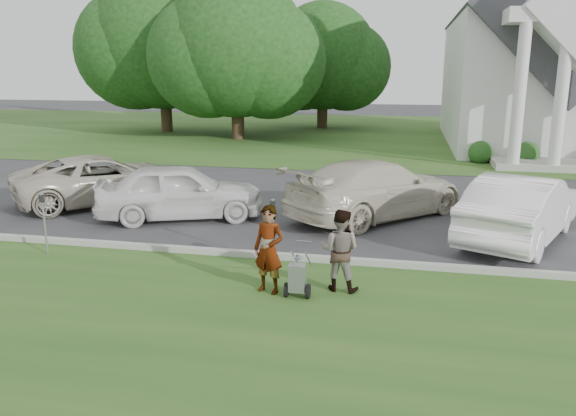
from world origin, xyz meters
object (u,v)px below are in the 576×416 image
(tree_back, at_px, (323,61))
(person_right, at_px, (340,251))
(parking_meter_far, at_px, (44,216))
(church, at_px, (540,36))
(car_c, at_px, (376,189))
(car_d, at_px, (521,208))
(parking_meter_near, at_px, (273,223))
(striping_cart, at_px, (297,279))
(tree_far, at_px, (163,46))
(car_b, at_px, (180,191))
(car_a, at_px, (104,179))
(person_left, at_px, (269,250))
(tree_left, at_px, (236,53))

(tree_back, height_order, person_right, tree_back)
(parking_meter_far, bearing_deg, church, 57.45)
(car_c, height_order, car_d, same)
(parking_meter_far, bearing_deg, tree_back, 86.48)
(parking_meter_near, height_order, car_d, car_d)
(striping_cart, bearing_deg, person_right, 35.82)
(tree_back, xyz_separation_m, parking_meter_near, (3.41, -29.65, -3.82))
(car_c, bearing_deg, person_right, 128.17)
(tree_far, bearing_deg, church, -4.66)
(church, xyz_separation_m, car_b, (-13.07, -19.63, -5.14))
(parking_meter_near, relative_size, parking_meter_far, 1.00)
(person_right, relative_size, car_d, 0.32)
(person_right, xyz_separation_m, car_c, (0.36, 5.76, 0.03))
(parking_meter_far, relative_size, car_a, 0.26)
(car_d, bearing_deg, car_a, 16.96)
(church, height_order, car_a, church)
(tree_far, xyz_separation_m, person_right, (15.03, -25.94, -4.89))
(tree_back, xyz_separation_m, person_left, (3.73, -31.34, -3.88))
(tree_left, relative_size, car_d, 2.10)
(tree_far, distance_m, car_c, 25.84)
(church, distance_m, tree_back, 14.77)
(church, xyz_separation_m, parking_meter_far, (-14.87, -23.29, -5.04))
(person_right, distance_m, parking_meter_far, 6.93)
(tree_far, distance_m, striping_cart, 30.57)
(church, distance_m, person_left, 26.66)
(tree_back, relative_size, parking_meter_far, 6.70)
(tree_far, distance_m, person_right, 30.38)
(striping_cart, distance_m, car_d, 6.71)
(church, xyz_separation_m, car_a, (-16.23, -18.26, -5.18))
(person_left, bearing_deg, tree_far, 135.44)
(striping_cart, xyz_separation_m, parking_meter_far, (-6.17, 1.31, 0.53))
(tree_left, bearing_deg, tree_far, 153.44)
(tree_left, xyz_separation_m, car_b, (3.94, -18.51, -4.31))
(parking_meter_far, xyz_separation_m, car_d, (10.88, 3.44, -0.07))
(tree_left, bearing_deg, person_left, -71.67)
(parking_meter_far, distance_m, car_c, 8.80)
(tree_far, distance_m, tree_back, 11.22)
(person_left, bearing_deg, car_a, 156.17)
(person_left, bearing_deg, car_b, 146.03)
(tree_back, height_order, parking_meter_far, tree_back)
(church, xyz_separation_m, striping_cart, (-8.70, -24.61, -5.56))
(tree_left, bearing_deg, car_c, -61.32)
(tree_far, relative_size, car_c, 2.03)
(striping_cart, bearing_deg, church, 69.59)
(car_a, bearing_deg, tree_far, -25.65)
(person_left, relative_size, car_a, 0.31)
(tree_back, height_order, car_a, tree_back)
(parking_meter_near, xyz_separation_m, parking_meter_far, (-5.26, -0.52, -0.00))
(tree_back, relative_size, car_c, 1.68)
(tree_left, xyz_separation_m, car_d, (13.03, -18.73, -4.28))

